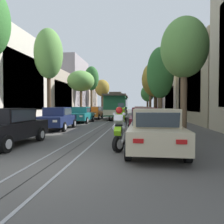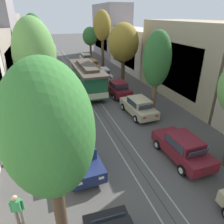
# 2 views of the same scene
# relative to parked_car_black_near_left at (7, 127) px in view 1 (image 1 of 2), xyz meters

# --- Properties ---
(ground_plane) EXTENTS (160.00, 160.00, 0.00)m
(ground_plane) POSITION_rel_parked_car_black_near_left_xyz_m (3.03, 17.91, -0.80)
(ground_plane) COLOR #4C4947
(trolley_track_rails) EXTENTS (1.14, 60.56, 0.01)m
(trolley_track_rails) POSITION_rel_parked_car_black_near_left_xyz_m (3.03, 21.16, -0.79)
(trolley_track_rails) COLOR gray
(trolley_track_rails) RESTS_ON ground
(building_facade_left) EXTENTS (5.57, 52.26, 10.58)m
(building_facade_left) POSITION_rel_parked_car_black_near_left_xyz_m (-7.27, 21.16, 3.51)
(building_facade_left) COLOR beige
(building_facade_left) RESTS_ON ground
(building_facade_right) EXTENTS (5.27, 52.26, 10.72)m
(building_facade_right) POSITION_rel_parked_car_black_near_left_xyz_m (13.12, 19.99, 3.70)
(building_facade_right) COLOR #BCAD93
(building_facade_right) RESTS_ON ground
(parked_car_black_near_left) EXTENTS (2.07, 4.39, 1.58)m
(parked_car_black_near_left) POSITION_rel_parked_car_black_near_left_xyz_m (0.00, 0.00, 0.00)
(parked_car_black_near_left) COLOR black
(parked_car_black_near_left) RESTS_ON ground
(parked_car_navy_second_left) EXTENTS (2.14, 4.42, 1.58)m
(parked_car_navy_second_left) POSITION_rel_parked_car_black_near_left_xyz_m (-0.15, 6.32, 0.00)
(parked_car_navy_second_left) COLOR #19234C
(parked_car_navy_second_left) RESTS_ON ground
(parked_car_teal_mid_left) EXTENTS (2.04, 4.38, 1.58)m
(parked_car_teal_mid_left) POSITION_rel_parked_car_black_near_left_xyz_m (-0.04, 12.76, 0.00)
(parked_car_teal_mid_left) COLOR #196B70
(parked_car_teal_mid_left) RESTS_ON ground
(parked_car_orange_fourth_left) EXTENTS (2.01, 4.36, 1.58)m
(parked_car_orange_fourth_left) POSITION_rel_parked_car_black_near_left_xyz_m (-0.03, 19.15, 0.00)
(parked_car_orange_fourth_left) COLOR orange
(parked_car_orange_fourth_left) RESTS_ON ground
(parked_car_grey_fifth_left) EXTENTS (2.02, 4.37, 1.58)m
(parked_car_grey_fifth_left) POSITION_rel_parked_car_black_near_left_xyz_m (-0.12, 26.41, 0.00)
(parked_car_grey_fifth_left) COLOR slate
(parked_car_grey_fifth_left) RESTS_ON ground
(parked_car_beige_near_right) EXTENTS (2.08, 4.39, 1.58)m
(parked_car_beige_near_right) POSITION_rel_parked_car_black_near_left_xyz_m (6.13, -0.72, 0.00)
(parked_car_beige_near_right) COLOR #C1B28E
(parked_car_beige_near_right) RESTS_ON ground
(parked_car_maroon_second_right) EXTENTS (2.05, 4.38, 1.58)m
(parked_car_maroon_second_right) POSITION_rel_parked_car_black_near_left_xyz_m (5.95, 5.06, 0.00)
(parked_car_maroon_second_right) COLOR maroon
(parked_car_maroon_second_right) RESTS_ON ground
(parked_car_beige_mid_right) EXTENTS (2.13, 4.42, 1.58)m
(parked_car_beige_mid_right) POSITION_rel_parked_car_black_near_left_xyz_m (6.05, 11.64, 0.00)
(parked_car_beige_mid_right) COLOR #C1B28E
(parked_car_beige_mid_right) RESTS_ON ground
(parked_car_maroon_fourth_right) EXTENTS (2.03, 4.37, 1.58)m
(parked_car_maroon_fourth_right) POSITION_rel_parked_car_black_near_left_xyz_m (6.02, 16.92, 0.00)
(parked_car_maroon_fourth_right) COLOR maroon
(parked_car_maroon_fourth_right) RESTS_ON ground
(parked_car_white_fifth_right) EXTENTS (2.10, 4.40, 1.58)m
(parked_car_white_fifth_right) POSITION_rel_parked_car_black_near_left_xyz_m (6.07, 23.16, 0.00)
(parked_car_white_fifth_right) COLOR silver
(parked_car_white_fifth_right) RESTS_ON ground
(parked_car_orange_sixth_right) EXTENTS (2.03, 4.37, 1.58)m
(parked_car_orange_sixth_right) POSITION_rel_parked_car_black_near_left_xyz_m (5.94, 29.22, 0.00)
(parked_car_orange_sixth_right) COLOR orange
(parked_car_orange_sixth_right) RESTS_ON ground
(parked_car_beige_far_right) EXTENTS (2.07, 4.39, 1.58)m
(parked_car_beige_far_right) POSITION_rel_parked_car_black_near_left_xyz_m (6.23, 34.88, 0.00)
(parked_car_beige_far_right) COLOR #C1B28E
(parked_car_beige_far_right) RESTS_ON ground
(street_tree_kerb_left_second) EXTENTS (2.36, 2.49, 8.18)m
(street_tree_kerb_left_second) POSITION_rel_parked_car_black_near_left_xyz_m (-1.88, 9.02, 5.21)
(street_tree_kerb_left_second) COLOR #4C3826
(street_tree_kerb_left_second) RESTS_ON ground
(street_tree_kerb_left_mid) EXTENTS (3.50, 3.72, 6.25)m
(street_tree_kerb_left_mid) POSITION_rel_parked_car_black_near_left_xyz_m (-1.71, 19.03, 4.09)
(street_tree_kerb_left_mid) COLOR brown
(street_tree_kerb_left_mid) RESTS_ON ground
(street_tree_kerb_left_fourth) EXTENTS (2.46, 2.05, 8.35)m
(street_tree_kerb_left_fourth) POSITION_rel_parked_car_black_near_left_xyz_m (-2.07, 27.47, 5.45)
(street_tree_kerb_left_fourth) COLOR brown
(street_tree_kerb_left_fourth) RESTS_ON ground
(street_tree_kerb_left_far) EXTENTS (3.08, 3.28, 7.26)m
(street_tree_kerb_left_far) POSITION_rel_parked_car_black_near_left_xyz_m (-1.75, 37.03, 4.60)
(street_tree_kerb_left_far) COLOR #4C3826
(street_tree_kerb_left_far) RESTS_ON ground
(street_tree_kerb_right_near) EXTENTS (2.54, 2.73, 6.52)m
(street_tree_kerb_right_near) POSITION_rel_parked_car_black_near_left_xyz_m (8.05, 3.68, 4.01)
(street_tree_kerb_right_near) COLOR brown
(street_tree_kerb_right_near) RESTS_ON ground
(street_tree_kerb_right_second) EXTENTS (2.50, 2.07, 7.14)m
(street_tree_kerb_right_second) POSITION_rel_parked_car_black_near_left_xyz_m (7.67, 11.94, 3.88)
(street_tree_kerb_right_second) COLOR brown
(street_tree_kerb_right_second) RESTS_ON ground
(street_tree_kerb_right_mid) EXTENTS (3.65, 3.75, 7.38)m
(street_tree_kerb_right_mid) POSITION_rel_parked_car_black_near_left_xyz_m (7.99, 20.60, 4.28)
(street_tree_kerb_right_mid) COLOR #4C3826
(street_tree_kerb_right_mid) RESTS_ON ground
(street_tree_kerb_right_fourth) EXTENTS (2.69, 2.31, 8.82)m
(street_tree_kerb_right_fourth) POSITION_rel_parked_car_black_near_left_xyz_m (7.83, 29.16, 5.65)
(street_tree_kerb_right_fourth) COLOR #4C3826
(street_tree_kerb_right_fourth) RESTS_ON ground
(street_tree_kerb_right_far) EXTENTS (2.84, 2.30, 6.02)m
(street_tree_kerb_right_far) POSITION_rel_parked_car_black_near_left_xyz_m (7.81, 37.64, 3.46)
(street_tree_kerb_right_far) COLOR #4C3826
(street_tree_kerb_right_far) RESTS_ON ground
(cable_car_trolley) EXTENTS (2.64, 9.15, 3.28)m
(cable_car_trolley) POSITION_rel_parked_car_black_near_left_xyz_m (3.03, 18.66, 0.86)
(cable_car_trolley) COLOR #1E5B38
(cable_car_trolley) RESTS_ON ground
(motorcycle_with_rider) EXTENTS (0.50, 1.86, 1.80)m
(motorcycle_with_rider) POSITION_rel_parked_car_black_near_left_xyz_m (4.84, -0.37, 0.14)
(motorcycle_with_rider) COLOR black
(motorcycle_with_rider) RESTS_ON ground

